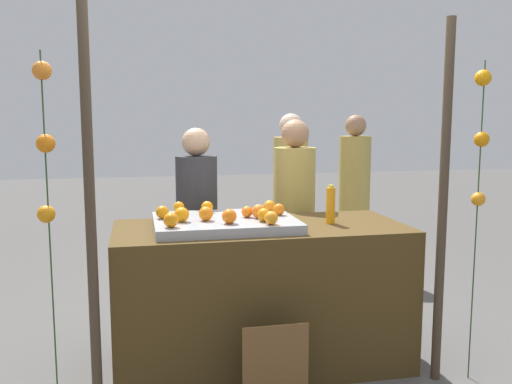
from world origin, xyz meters
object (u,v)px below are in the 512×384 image
Objects in this scene: stall_counter at (261,295)px; orange_1 at (271,218)px; orange_0 at (171,220)px; chalkboard_sign at (275,370)px; vendor_left at (197,238)px; vendor_right at (294,229)px; juice_bottle at (331,205)px.

stall_counter is 0.63m from orange_1.
stall_counter is 21.38× the size of orange_0.
orange_0 is 1.03m from chalkboard_sign.
vendor_left is (0.25, 0.91, -0.31)m from orange_0.
stall_counter is 1.17× the size of vendor_right.
orange_1 is at bearing -70.12° from vendor_left.
juice_bottle is at bearing 11.57° from orange_0.
vendor_right is (1.02, 0.94, -0.28)m from orange_0.
juice_bottle is 0.78m from vendor_right.
orange_0 is at bearing -137.28° from vendor_right.
orange_0 is 1.07× the size of orange_1.
juice_bottle is (0.47, -0.02, 0.58)m from stall_counter.
orange_1 is 0.16× the size of chalkboard_sign.
stall_counter is 1.21× the size of vendor_left.
vendor_right reaches higher than orange_1.
orange_1 is (0.00, -0.28, 0.56)m from stall_counter.
vendor_right is at bearing 42.72° from orange_0.
chalkboard_sign is at bearing -130.50° from juice_bottle.
orange_0 is at bearing -158.02° from stall_counter.
vendor_right reaches higher than stall_counter.
stall_counter is 0.68m from chalkboard_sign.
stall_counter is at bearing 90.23° from orange_1.
vendor_left is at bearing 74.82° from orange_0.
chalkboard_sign is (-0.06, -0.64, -0.22)m from stall_counter.
juice_bottle reaches higher than orange_1.
vendor_left is 0.96× the size of vendor_right.
juice_bottle reaches higher than orange_0.
orange_1 reaches higher than stall_counter.
orange_0 is (-0.59, -0.24, 0.57)m from stall_counter.
vendor_left is at bearing 139.39° from juice_bottle.
orange_0 is at bearing 142.57° from chalkboard_sign.
stall_counter is 22.87× the size of orange_1.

